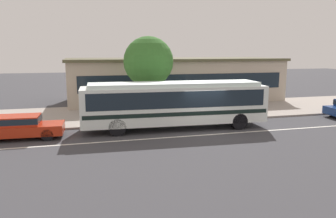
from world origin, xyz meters
TOP-DOWN VIEW (x-y plane):
  - ground_plane at (0.00, 0.00)m, footprint 120.00×120.00m
  - sidewalk_slab at (0.00, 6.57)m, footprint 60.00×8.00m
  - lane_stripe_center at (0.00, -0.80)m, footprint 56.00×0.16m
  - transit_bus at (-1.46, 1.22)m, footprint 11.38×2.98m
  - sedan_behind_bus at (-10.46, 1.09)m, footprint 4.69×1.95m
  - pedestrian_waiting_near_sign at (-1.33, 3.65)m, footprint 0.39×0.39m
  - pedestrian_walking_along_curb at (1.65, 4.34)m, footprint 0.48×0.48m
  - pedestrian_standing_by_tree at (3.97, 3.21)m, footprint 0.35×0.35m
  - bus_stop_sign at (2.38, 3.27)m, footprint 0.11×0.44m
  - street_tree_near_stop at (-2.29, 5.21)m, footprint 3.57×3.57m
  - station_building at (1.76, 12.60)m, footprint 20.16×7.90m

SIDE VIEW (x-z plane):
  - ground_plane at x=0.00m, z-range 0.00..0.00m
  - lane_stripe_center at x=0.00m, z-range 0.00..0.01m
  - sidewalk_slab at x=0.00m, z-range 0.00..0.12m
  - sedan_behind_bus at x=-10.46m, z-range 0.08..1.37m
  - pedestrian_standing_by_tree at x=3.97m, z-range 0.26..1.91m
  - pedestrian_walking_along_curb at x=1.65m, z-range 0.26..1.92m
  - pedestrian_waiting_near_sign at x=-1.33m, z-range 0.27..1.95m
  - transit_bus at x=-1.46m, z-range 0.24..3.12m
  - bus_stop_sign at x=2.38m, z-range 0.47..2.91m
  - station_building at x=1.76m, z-range 0.01..4.11m
  - street_tree_near_stop at x=-2.29m, z-range 1.16..6.86m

